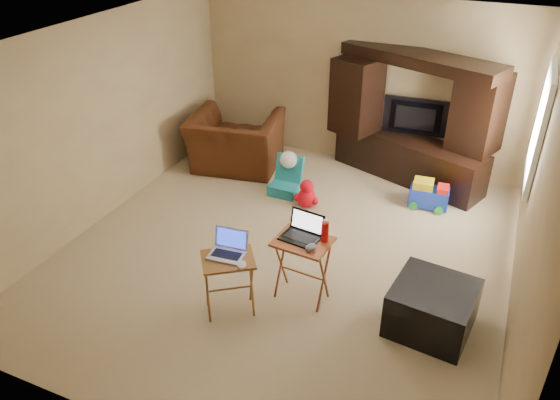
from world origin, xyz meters
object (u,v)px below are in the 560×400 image
at_px(laptop_right, 300,229).
at_px(water_bottle, 325,232).
at_px(laptop_left, 226,246).
at_px(plush_toy, 307,193).
at_px(tray_table_left, 229,285).
at_px(push_toy, 429,194).
at_px(mouse_right, 311,248).
at_px(television, 415,118).
at_px(mouse_left, 242,265).
at_px(recliner, 236,142).
at_px(tray_table_right, 302,270).
at_px(entertainment_center, 413,119).
at_px(child_rocker, 285,177).
at_px(ottoman, 432,308).

bearing_deg(laptop_right, water_bottle, 21.73).
bearing_deg(laptop_right, laptop_left, -132.27).
xyz_separation_m(plush_toy, tray_table_left, (0.05, -2.27, 0.13)).
distance_m(push_toy, mouse_right, 2.71).
bearing_deg(water_bottle, television, 86.03).
relative_size(plush_toy, mouse_left, 3.00).
distance_m(recliner, tray_table_right, 3.19).
height_order(entertainment_center, tray_table_left, entertainment_center).
height_order(push_toy, tray_table_right, tray_table_right).
xyz_separation_m(push_toy, laptop_right, (-0.92, -2.41, 0.64)).
height_order(entertainment_center, television, entertainment_center).
relative_size(entertainment_center, child_rocker, 4.32).
height_order(television, tray_table_left, television).
relative_size(ottoman, tray_table_right, 1.05).
bearing_deg(laptop_right, television, 89.63).
height_order(tray_table_left, water_bottle, water_bottle).
xyz_separation_m(recliner, laptop_left, (1.44, -2.91, 0.36)).
bearing_deg(ottoman, push_toy, 100.79).
bearing_deg(tray_table_right, television, 87.60).
bearing_deg(mouse_right, child_rocker, 119.07).
bearing_deg(mouse_right, laptop_right, 140.53).
bearing_deg(television, plush_toy, 52.19).
xyz_separation_m(television, plush_toy, (-1.05, -1.51, -0.69)).
bearing_deg(entertainment_center, push_toy, -37.34).
bearing_deg(laptop_left, recliner, 111.24).
relative_size(push_toy, mouse_right, 3.57).
distance_m(laptop_right, mouse_left, 0.70).
distance_m(child_rocker, laptop_left, 2.54).
height_order(entertainment_center, recliner, entertainment_center).
distance_m(television, recliner, 2.65).
bearing_deg(television, tray_table_right, 79.81).
xyz_separation_m(child_rocker, push_toy, (1.92, 0.43, -0.07)).
distance_m(television, child_rocker, 2.05).
height_order(child_rocker, laptop_left, laptop_left).
distance_m(mouse_left, water_bottle, 0.89).
xyz_separation_m(television, laptop_right, (-0.46, -3.26, -0.05)).
relative_size(recliner, tray_table_left, 1.97).
height_order(child_rocker, tray_table_left, tray_table_left).
relative_size(push_toy, laptop_left, 1.51).
bearing_deg(child_rocker, entertainment_center, 40.16).
bearing_deg(tray_table_right, plush_toy, 114.57).
bearing_deg(ottoman, entertainment_center, 106.35).
bearing_deg(mouse_left, plush_toy, 95.84).
xyz_separation_m(ottoman, tray_table_left, (-1.91, -0.58, 0.09)).
relative_size(television, child_rocker, 1.79).
relative_size(recliner, child_rocker, 2.47).
height_order(television, tray_table_right, television).
bearing_deg(child_rocker, mouse_right, -59.17).
bearing_deg(ottoman, mouse_left, -159.38).
distance_m(tray_table_left, laptop_left, 0.45).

